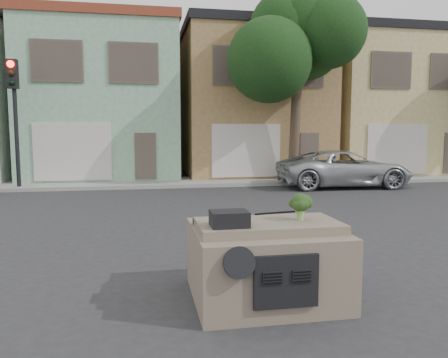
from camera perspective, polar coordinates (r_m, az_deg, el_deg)
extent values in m
plane|color=#303033|center=(9.20, 0.15, -8.42)|extent=(120.00, 120.00, 0.00)
cube|color=gray|center=(19.45, -5.61, -0.40)|extent=(40.00, 3.00, 0.15)
cube|color=#8FC09A|center=(23.36, -15.29, 9.62)|extent=(7.20, 8.20, 7.55)
cube|color=#A17C4C|center=(23.97, 3.15, 9.74)|extent=(7.20, 8.20, 7.55)
cube|color=#D0BC7B|center=(26.75, 19.16, 9.04)|extent=(7.20, 8.20, 7.55)
imported|color=#AFB2B7|center=(18.95, 15.35, -1.01)|extent=(5.63, 2.83, 1.53)
cube|color=black|center=(18.88, -25.60, 6.34)|extent=(0.40, 0.40, 5.10)
cube|color=#183914|center=(19.80, 9.33, 11.77)|extent=(4.40, 4.00, 8.50)
cube|color=#776958|center=(6.24, 5.36, -10.30)|extent=(2.00, 1.80, 1.12)
cube|color=black|center=(5.62, 0.69, -5.20)|extent=(0.48, 0.38, 0.20)
cube|color=black|center=(6.54, 6.86, -4.40)|extent=(0.69, 0.15, 0.02)
cube|color=#203815|center=(6.09, 9.95, -3.54)|extent=(0.44, 0.44, 0.38)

